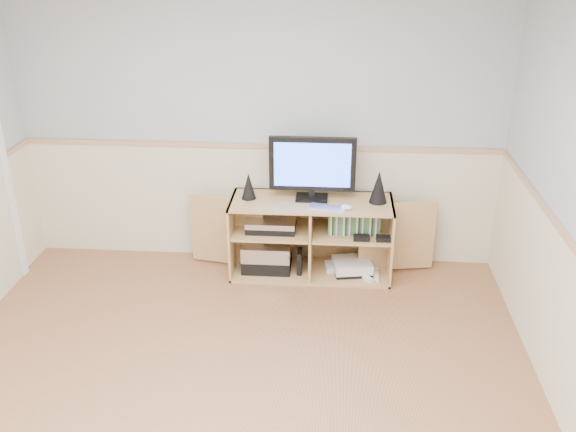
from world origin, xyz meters
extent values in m
cube|color=#9FA8AD|center=(0.00, 2.26, 1.25)|extent=(4.00, 0.02, 2.50)
cube|color=beige|center=(0.00, 2.24, 0.50)|extent=(4.00, 0.01, 1.00)
cube|color=tan|center=(0.00, 2.23, 1.02)|extent=(4.00, 0.02, 0.04)
cube|color=tan|center=(0.45, 1.97, 0.01)|extent=(1.32, 0.50, 0.02)
cube|color=tan|center=(0.45, 1.97, 0.64)|extent=(1.32, 0.50, 0.02)
cube|color=tan|center=(-0.21, 1.97, 0.33)|extent=(0.02, 0.50, 0.65)
cube|color=tan|center=(1.10, 1.97, 0.33)|extent=(0.02, 0.50, 0.65)
cube|color=tan|center=(0.45, 2.21, 0.33)|extent=(1.32, 0.02, 0.65)
cube|color=tan|center=(0.45, 1.97, 0.33)|extent=(0.02, 0.48, 0.61)
cube|color=tan|center=(0.12, 1.97, 0.38)|extent=(0.63, 0.46, 0.02)
cube|color=tan|center=(0.78, 1.97, 0.38)|extent=(0.63, 0.46, 0.02)
cube|color=tan|center=(-0.27, 2.04, 0.33)|extent=(0.63, 0.13, 0.61)
cube|color=tan|center=(1.16, 2.04, 0.33)|extent=(0.63, 0.13, 0.61)
cube|color=black|center=(0.45, 2.02, 0.66)|extent=(0.26, 0.18, 0.02)
cube|color=black|center=(0.45, 2.02, 0.70)|extent=(0.05, 0.04, 0.06)
cube|color=black|center=(0.45, 2.02, 0.95)|extent=(0.69, 0.05, 0.44)
cube|color=blue|center=(0.45, 1.99, 0.95)|extent=(0.61, 0.01, 0.36)
cone|color=black|center=(-0.07, 1.99, 0.76)|extent=(0.12, 0.12, 0.22)
cone|color=black|center=(0.98, 1.99, 0.78)|extent=(0.14, 0.14, 0.27)
cube|color=silver|center=(0.57, 1.83, 0.66)|extent=(0.30, 0.18, 0.01)
ellipsoid|color=white|center=(0.73, 1.83, 0.67)|extent=(0.11, 0.10, 0.04)
cube|color=black|center=(0.08, 1.97, 0.07)|extent=(0.40, 0.30, 0.11)
cube|color=silver|center=(0.08, 1.97, 0.20)|extent=(0.40, 0.30, 0.13)
cube|color=black|center=(0.12, 1.97, 0.42)|extent=(0.40, 0.28, 0.05)
cube|color=silver|center=(0.12, 1.97, 0.46)|extent=(0.40, 0.28, 0.05)
cube|color=black|center=(0.36, 1.92, 0.12)|extent=(0.04, 0.14, 0.20)
cube|color=white|center=(0.68, 2.00, 0.04)|extent=(0.23, 0.19, 0.05)
cube|color=black|center=(0.80, 1.95, 0.04)|extent=(0.34, 0.29, 0.03)
cube|color=white|center=(0.80, 1.95, 0.09)|extent=(0.35, 0.31, 0.08)
cube|color=white|center=(1.00, 1.87, 0.04)|extent=(0.04, 0.14, 0.03)
cube|color=white|center=(0.98, 2.03, 0.04)|extent=(0.09, 0.15, 0.03)
cube|color=#3F8C3F|center=(0.80, 1.95, 0.48)|extent=(0.42, 0.14, 0.19)
cube|color=white|center=(1.00, 2.23, 0.60)|extent=(0.12, 0.03, 0.12)
camera|label=1|loc=(0.61, -2.80, 2.69)|focal=40.00mm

